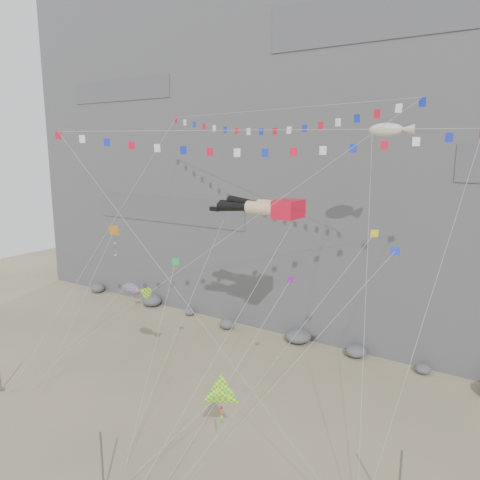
{
  "coord_description": "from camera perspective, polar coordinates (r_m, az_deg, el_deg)",
  "views": [
    {
      "loc": [
        19.34,
        -23.08,
        19.24
      ],
      "look_at": [
        -1.73,
        9.0,
        11.63
      ],
      "focal_mm": 35.0,
      "sensor_mm": 36.0,
      "label": 1
    }
  ],
  "objects": [
    {
      "name": "small_kite_a",
      "position": [
        38.5,
        -1.51,
        3.69
      ],
      "size": [
        1.97,
        14.35,
        20.03
      ],
      "color": "orange",
      "rests_on": "ground"
    },
    {
      "name": "flag_banner_lower",
      "position": [
        31.75,
        1.37,
        13.19
      ],
      "size": [
        26.51,
        11.87,
        23.83
      ],
      "color": "red",
      "rests_on": "ground"
    },
    {
      "name": "anchor_pole_center",
      "position": [
        29.88,
        -16.45,
        -24.65
      ],
      "size": [
        0.12,
        0.12,
        3.89
      ],
      "primitive_type": "cylinder",
      "color": "slate",
      "rests_on": "ground"
    },
    {
      "name": "fish_windsock",
      "position": [
        39.3,
        -13.1,
        -5.84
      ],
      "size": [
        7.42,
        6.95,
        11.43
      ],
      "color": "#E2470B",
      "rests_on": "ground"
    },
    {
      "name": "delta_kite",
      "position": [
        27.42,
        -2.36,
        -18.25
      ],
      "size": [
        5.78,
        5.25,
        8.58
      ],
      "color": "#FFF20D",
      "rests_on": "ground"
    },
    {
      "name": "small_kite_e",
      "position": [
        29.46,
        18.04,
        -1.7
      ],
      "size": [
        9.17,
        10.57,
        18.49
      ],
      "color": "#1429B6",
      "rests_on": "ground"
    },
    {
      "name": "talus_boulders",
      "position": [
        48.24,
        7.1,
        -11.6
      ],
      "size": [
        60.0,
        3.0,
        1.2
      ],
      "primitive_type": null,
      "color": "#5C5C61",
      "rests_on": "ground"
    },
    {
      "name": "small_kite_d",
      "position": [
        31.05,
        15.6,
        0.16
      ],
      "size": [
        7.24,
        14.33,
        20.51
      ],
      "color": "yellow",
      "rests_on": "ground"
    },
    {
      "name": "ground",
      "position": [
        35.73,
        -6.03,
        -21.43
      ],
      "size": [
        120.0,
        120.0,
        0.0
      ],
      "primitive_type": "plane",
      "color": "#9B8E6B",
      "rests_on": "ground"
    },
    {
      "name": "blimp_windsock",
      "position": [
        35.23,
        17.38,
        12.6
      ],
      "size": [
        5.54,
        14.28,
        24.68
      ],
      "color": "beige",
      "rests_on": "ground"
    },
    {
      "name": "small_kite_b",
      "position": [
        30.87,
        5.89,
        -5.3
      ],
      "size": [
        3.47,
        10.69,
        14.95
      ],
      "color": "purple",
      "rests_on": "ground"
    },
    {
      "name": "cliff",
      "position": [
        58.65,
        14.49,
        16.51
      ],
      "size": [
        80.0,
        28.0,
        50.0
      ],
      "primitive_type": "cube",
      "color": "slate",
      "rests_on": "ground"
    },
    {
      "name": "flag_banner_upper",
      "position": [
        38.69,
        3.39,
        15.49
      ],
      "size": [
        27.53,
        18.23,
        30.54
      ],
      "color": "red",
      "rests_on": "ground"
    },
    {
      "name": "legs_kite",
      "position": [
        35.56,
        2.94,
        4.02
      ],
      "size": [
        7.6,
        17.36,
        21.81
      ],
      "rotation": [
        0.0,
        0.0,
        -0.03
      ],
      "color": "red",
      "rests_on": "ground"
    },
    {
      "name": "small_kite_c",
      "position": [
        34.58,
        -7.95,
        -2.99
      ],
      "size": [
        3.34,
        8.8,
        13.93
      ],
      "color": "green",
      "rests_on": "ground"
    },
    {
      "name": "harlequin_kite",
      "position": [
        42.75,
        -15.13,
        1.08
      ],
      "size": [
        1.69,
        8.98,
        14.46
      ],
      "color": "red",
      "rests_on": "ground"
    }
  ]
}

